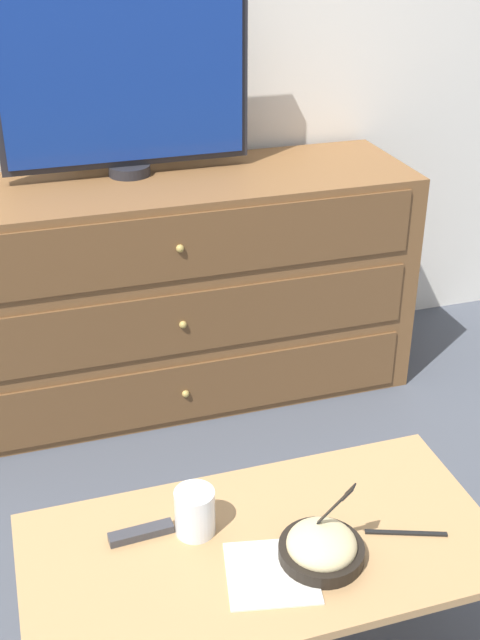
% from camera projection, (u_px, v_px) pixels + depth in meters
% --- Properties ---
extents(ground_plane, '(12.00, 12.00, 0.00)m').
position_uv_depth(ground_plane, '(123.00, 355.00, 3.02)').
color(ground_plane, '#474C56').
extents(dresser, '(1.61, 0.49, 0.76)m').
position_uv_depth(dresser, '(166.00, 291.00, 2.65)').
color(dresser, brown).
rests_on(dresser, ground_plane).
extents(tv, '(0.77, 0.13, 0.57)m').
position_uv_depth(tv, '(123.00, 79.00, 2.38)').
color(tv, '#232328').
rests_on(tv, dresser).
extents(coffee_table, '(0.96, 0.48, 0.38)m').
position_uv_depth(coffee_table, '(262.00, 565.00, 1.64)').
color(coffee_table, tan).
rests_on(coffee_table, ground_plane).
extents(takeout_bowl, '(0.17, 0.17, 0.18)m').
position_uv_depth(takeout_bowl, '(322.00, 547.00, 1.57)').
color(takeout_bowl, black).
rests_on(takeout_bowl, coffee_table).
extents(drink_cup, '(0.08, 0.08, 0.10)m').
position_uv_depth(drink_cup, '(195.00, 514.00, 1.63)').
color(drink_cup, '#9E6638').
rests_on(drink_cup, coffee_table).
extents(napkin, '(0.21, 0.21, 0.00)m').
position_uv_depth(napkin, '(271.00, 573.00, 1.55)').
color(napkin, silver).
rests_on(napkin, coffee_table).
extents(knife, '(0.16, 0.07, 0.01)m').
position_uv_depth(knife, '(406.00, 533.00, 1.64)').
color(knife, black).
rests_on(knife, coffee_table).
extents(remote_control, '(0.14, 0.04, 0.02)m').
position_uv_depth(remote_control, '(141.00, 533.00, 1.64)').
color(remote_control, '#38383D').
rests_on(remote_control, coffee_table).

